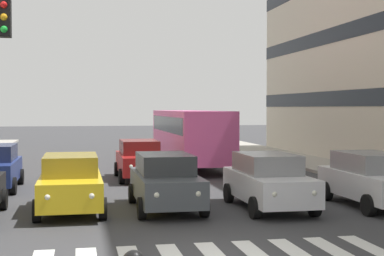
% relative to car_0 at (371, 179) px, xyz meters
% --- Properties ---
extents(car_0, '(2.02, 4.44, 1.72)m').
position_rel_car_0_xyz_m(car_0, '(0.00, 0.00, 0.00)').
color(car_0, silver).
rests_on(car_0, ground_plane).
extents(car_1, '(2.02, 4.44, 1.72)m').
position_rel_car_0_xyz_m(car_1, '(3.38, -0.23, 0.00)').
color(car_1, silver).
rests_on(car_1, ground_plane).
extents(car_2, '(2.02, 4.44, 1.72)m').
position_rel_car_0_xyz_m(car_2, '(6.55, -0.74, 0.00)').
color(car_2, '#474C51').
rests_on(car_2, ground_plane).
extents(car_3, '(2.02, 4.44, 1.72)m').
position_rel_car_0_xyz_m(car_3, '(9.43, -0.91, 0.00)').
color(car_3, gold).
rests_on(car_3, ground_plane).
extents(car_row2_1, '(2.02, 4.44, 1.72)m').
position_rel_car_0_xyz_m(car_row2_1, '(6.54, -8.51, 0.00)').
color(car_row2_1, maroon).
rests_on(car_row2_1, ground_plane).
extents(bus_behind_traffic, '(2.78, 10.50, 3.00)m').
position_rel_car_0_xyz_m(bus_behind_traffic, '(3.38, -13.13, 0.97)').
color(bus_behind_traffic, '#DB5193').
rests_on(bus_behind_traffic, ground_plane).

